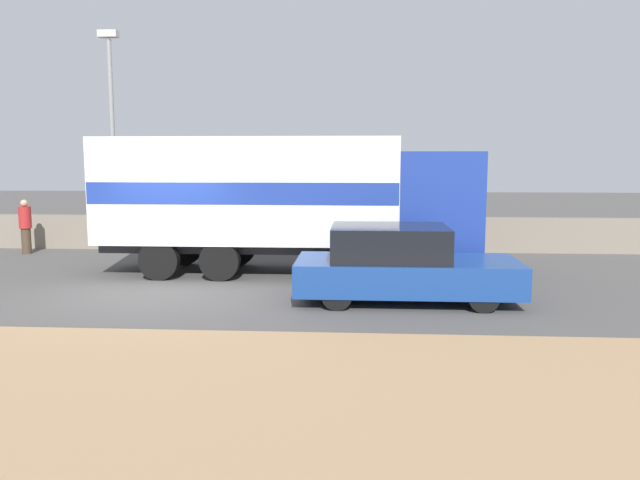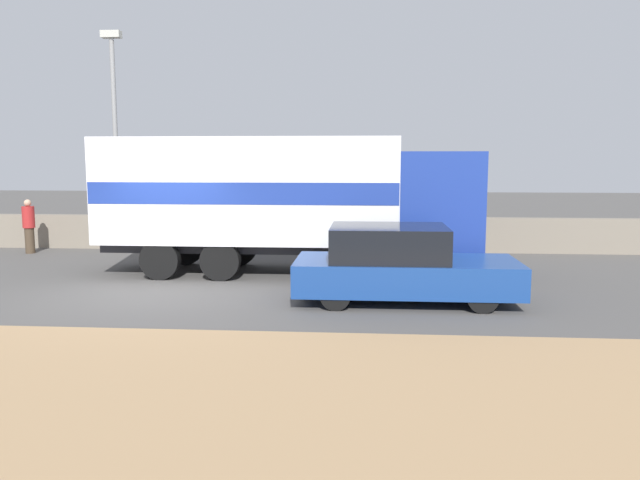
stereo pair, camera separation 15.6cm
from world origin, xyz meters
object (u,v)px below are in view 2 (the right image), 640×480
street_lamp (115,124)px  car_hatchback (400,265)px  pedestrian (29,225)px  box_truck (284,196)px

street_lamp → car_hatchback: bearing=-37.3°
pedestrian → street_lamp: bearing=18.0°
box_truck → pedestrian: bearing=161.8°
box_truck → street_lamp: bearing=148.4°
box_truck → car_hatchback: 4.05m
street_lamp → car_hatchback: street_lamp is taller
car_hatchback → pedestrian: size_ratio=2.70×
street_lamp → pedestrian: bearing=-162.0°
street_lamp → pedestrian: (-2.40, -0.78, -2.94)m
street_lamp → box_truck: bearing=-31.6°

